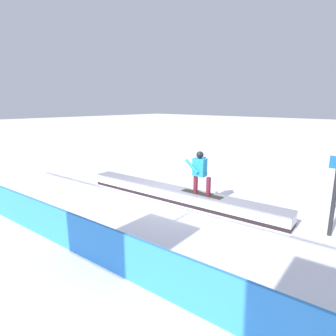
% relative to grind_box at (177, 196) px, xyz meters
% --- Properties ---
extents(ground_plane, '(120.00, 120.00, 0.00)m').
position_rel_grind_box_xyz_m(ground_plane, '(0.00, 0.00, -0.22)').
color(ground_plane, white).
extents(grind_box, '(7.46, 1.34, 0.49)m').
position_rel_grind_box_xyz_m(grind_box, '(0.00, 0.00, 0.00)').
color(grind_box, white).
rests_on(grind_box, ground_plane).
extents(snowboarder, '(1.43, 0.46, 1.35)m').
position_rel_grind_box_xyz_m(snowboarder, '(-0.87, -0.09, 0.99)').
color(snowboarder, black).
rests_on(snowboarder, grind_box).
extents(safety_fence, '(11.62, 1.18, 0.92)m').
position_rel_grind_box_xyz_m(safety_fence, '(0.00, 4.06, 0.24)').
color(safety_fence, '#3189EA').
rests_on(safety_fence, ground_plane).
extents(trail_marker, '(0.40, 0.10, 2.03)m').
position_rel_grind_box_xyz_m(trail_marker, '(-4.44, -0.79, 0.86)').
color(trail_marker, '#262628').
rests_on(trail_marker, ground_plane).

